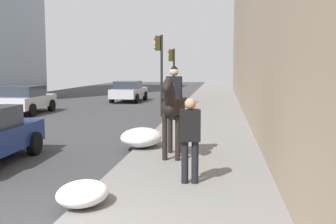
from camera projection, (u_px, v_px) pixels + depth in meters
mounted_horse_near at (173, 106)px, 10.63m from camera, size 2.15×0.61×2.35m
pedestrian_greeting at (190, 135)px, 8.26m from camera, size 0.30×0.43×1.70m
car_mid_lane at (25, 99)px, 21.57m from camera, size 3.97×2.00×1.44m
car_far_lane at (129, 91)px, 29.01m from camera, size 4.38×2.01×1.44m
traffic_light_near_curb at (160, 62)px, 20.20m from camera, size 0.20×0.44×3.94m
traffic_light_far_curb at (172, 68)px, 25.02m from camera, size 0.20×0.44×3.48m
snow_pile_near at (83, 193)px, 7.05m from camera, size 1.11×0.85×0.38m
snow_pile_far at (141, 137)px, 12.17m from camera, size 1.55×1.19×0.54m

